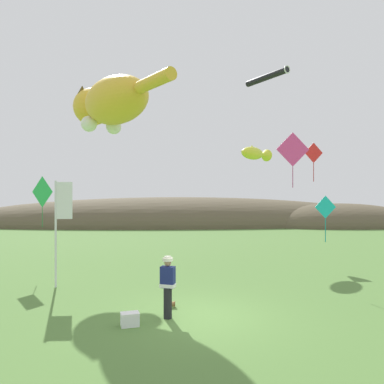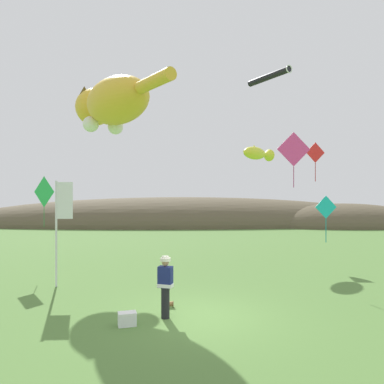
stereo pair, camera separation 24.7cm
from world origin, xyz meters
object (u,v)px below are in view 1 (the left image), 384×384
(kite_giant_cat, at_px, (110,103))
(kite_tube_streamer, at_px, (267,77))
(festival_attendant, at_px, (168,285))
(kite_diamond_pink, at_px, (293,150))
(picnic_cooler, at_px, (130,319))
(kite_diamond_teal, at_px, (325,208))
(kite_spool, at_px, (172,304))
(kite_diamond_red, at_px, (314,153))
(kite_fish_windsock, at_px, (255,154))
(kite_diamond_green, at_px, (42,192))
(festival_banner_pole, at_px, (60,217))

(kite_giant_cat, xyz_separation_m, kite_tube_streamer, (8.36, 2.32, 2.15))
(festival_attendant, bearing_deg, kite_diamond_pink, 43.29)
(picnic_cooler, height_order, kite_diamond_pink, kite_diamond_pink)
(kite_giant_cat, bearing_deg, festival_attendant, -69.71)
(kite_tube_streamer, xyz_separation_m, kite_diamond_teal, (0.46, -6.88, -7.07))
(kite_spool, xyz_separation_m, kite_diamond_red, (6.82, 5.92, 5.36))
(kite_spool, relative_size, kite_giant_cat, 0.03)
(kite_tube_streamer, height_order, kite_diamond_pink, kite_tube_streamer)
(kite_fish_windsock, relative_size, kite_diamond_green, 1.09)
(festival_attendant, bearing_deg, kite_giant_cat, 110.29)
(kite_diamond_pink, bearing_deg, picnic_cooler, -138.68)
(kite_giant_cat, bearing_deg, festival_banner_pole, -107.09)
(picnic_cooler, bearing_deg, kite_tube_streamer, 58.44)
(kite_giant_cat, height_order, kite_tube_streamer, kite_tube_streamer)
(kite_spool, distance_m, kite_diamond_green, 8.77)
(kite_diamond_teal, height_order, kite_diamond_red, kite_diamond_red)
(festival_banner_pole, bearing_deg, kite_fish_windsock, 38.20)
(festival_banner_pole, relative_size, kite_diamond_red, 2.15)
(kite_diamond_red, bearing_deg, kite_diamond_teal, -105.02)
(festival_banner_pole, distance_m, kite_diamond_teal, 10.08)
(festival_attendant, relative_size, kite_diamond_red, 0.94)
(picnic_cooler, relative_size, kite_diamond_green, 0.24)
(kite_tube_streamer, bearing_deg, kite_giant_cat, -164.49)
(kite_spool, bearing_deg, kite_diamond_red, 40.96)
(kite_fish_windsock, height_order, kite_diamond_green, kite_fish_windsock)
(festival_attendant, relative_size, kite_diamond_teal, 1.01)
(kite_diamond_teal, xyz_separation_m, kite_diamond_pink, (-0.66, 1.83, 2.41))
(festival_attendant, xyz_separation_m, kite_diamond_red, (6.96, 6.91, 4.51))
(picnic_cooler, distance_m, kite_diamond_red, 12.14)
(kite_diamond_teal, xyz_separation_m, kite_diamond_red, (1.00, 3.74, 2.46))
(kite_tube_streamer, bearing_deg, kite_diamond_teal, -86.18)
(kite_spool, height_order, kite_diamond_green, kite_diamond_green)
(festival_banner_pole, xyz_separation_m, kite_diamond_green, (-1.60, 2.83, 0.95))
(festival_attendant, xyz_separation_m, kite_diamond_green, (-5.70, 6.53, 2.64))
(kite_spool, relative_size, kite_diamond_pink, 0.09)
(kite_diamond_red, bearing_deg, kite_tube_streamer, 115.00)
(kite_diamond_pink, bearing_deg, kite_diamond_red, 49.07)
(festival_banner_pole, bearing_deg, kite_diamond_green, 119.50)
(kite_giant_cat, relative_size, kite_diamond_red, 3.96)
(kite_spool, height_order, kite_giant_cat, kite_giant_cat)
(kite_tube_streamer, height_order, kite_diamond_red, kite_tube_streamer)
(kite_giant_cat, bearing_deg, kite_diamond_red, -4.76)
(kite_spool, bearing_deg, picnic_cooler, -126.73)
(kite_diamond_teal, bearing_deg, picnic_cooler, -151.86)
(kite_fish_windsock, xyz_separation_m, kite_tube_streamer, (0.47, -0.83, 4.23))
(kite_diamond_pink, bearing_deg, kite_diamond_teal, -70.26)
(kite_spool, distance_m, picnic_cooler, 1.93)
(festival_attendant, bearing_deg, kite_spool, 81.99)
(picnic_cooler, xyz_separation_m, kite_diamond_pink, (6.32, 5.56, 5.23))
(picnic_cooler, xyz_separation_m, kite_fish_windsock, (6.04, 11.44, 5.66))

